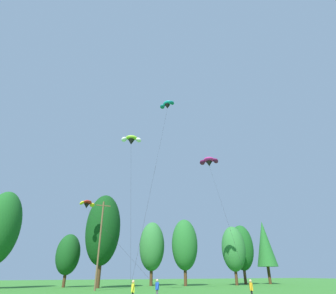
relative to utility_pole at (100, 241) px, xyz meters
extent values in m
ellipsoid|color=#19561E|center=(-14.35, 11.35, 2.78)|extent=(5.88, 5.88, 11.87)
cylinder|color=#472D19|center=(-3.10, 12.16, -5.32)|extent=(0.52, 0.52, 2.17)
ellipsoid|color=#144719|center=(-3.10, 12.16, -1.14)|extent=(4.14, 4.14, 6.81)
cylinder|color=#472D19|center=(1.71, 7.29, -4.49)|extent=(0.67, 0.67, 3.82)
ellipsoid|color=#0F3D14|center=(1.71, 7.29, 2.85)|extent=(5.91, 5.91, 11.95)
cylinder|color=#472D19|center=(12.78, 12.12, -4.92)|extent=(0.59, 0.59, 2.97)
ellipsoid|color=#2D7033|center=(12.78, 12.12, 0.80)|extent=(5.00, 5.00, 9.31)
cylinder|color=#472D19|center=(18.55, 8.86, -4.86)|extent=(0.61, 0.61, 3.09)
ellipsoid|color=#236628|center=(18.55, 8.86, 1.08)|extent=(5.13, 5.13, 9.67)
cylinder|color=#472D19|center=(29.49, 7.63, -4.97)|extent=(0.58, 0.58, 2.86)
ellipsoid|color=#2D7033|center=(29.49, 7.63, 0.53)|extent=(4.88, 4.88, 8.96)
cylinder|color=#472D19|center=(34.85, 11.60, -4.83)|extent=(0.61, 0.61, 3.15)
ellipsoid|color=#19561E|center=(34.85, 11.60, 1.23)|extent=(5.19, 5.19, 9.87)
cylinder|color=#472D19|center=(41.01, 10.68, -4.61)|extent=(0.65, 0.65, 3.59)
cone|color=#236628|center=(41.01, 10.68, 2.30)|extent=(4.64, 4.64, 10.22)
cylinder|color=brown|center=(0.00, 0.00, -0.27)|extent=(0.26, 0.26, 12.26)
cube|color=brown|center=(0.00, 0.00, 5.26)|extent=(2.20, 0.14, 0.14)
cube|color=yellow|center=(-0.76, -19.74, -5.26)|extent=(0.35, 0.44, 0.60)
sphere|color=tan|center=(-0.76, -19.74, -4.82)|extent=(0.22, 0.22, 0.22)
cylinder|color=yellow|center=(-0.84, -19.96, -5.24)|extent=(0.21, 0.14, 0.57)
cylinder|color=yellow|center=(-0.69, -19.51, -5.24)|extent=(0.21, 0.14, 0.57)
cube|color=blue|center=(2.31, -17.04, -5.26)|extent=(0.28, 0.40, 0.60)
sphere|color=tan|center=(2.31, -17.04, -4.82)|extent=(0.22, 0.22, 0.22)
cylinder|color=blue|center=(2.29, -17.28, -5.24)|extent=(0.21, 0.10, 0.57)
cylinder|color=blue|center=(2.34, -16.80, -5.24)|extent=(0.21, 0.10, 0.57)
cube|color=orange|center=(9.03, -21.53, -5.26)|extent=(0.41, 0.45, 0.60)
sphere|color=tan|center=(9.03, -21.53, -4.82)|extent=(0.22, 0.22, 0.22)
cylinder|color=orange|center=(8.90, -21.73, -5.24)|extent=(0.21, 0.18, 0.57)
cylinder|color=orange|center=(9.16, -21.33, -5.24)|extent=(0.21, 0.18, 0.57)
ellipsoid|color=#93D633|center=(1.48, -8.30, 13.46)|extent=(1.87, 1.43, 0.87)
ellipsoid|color=white|center=(2.46, -8.63, 13.17)|extent=(0.94, 1.03, 1.01)
ellipsoid|color=white|center=(0.49, -7.97, 13.17)|extent=(1.07, 1.01, 1.01)
cone|color=black|center=(1.50, -8.22, 12.82)|extent=(1.18, 1.18, 0.80)
cylinder|color=black|center=(0.28, -13.95, 3.61)|extent=(2.45, 11.47, 17.65)
ellipsoid|color=red|center=(-2.18, 2.29, 6.07)|extent=(1.84, 1.67, 0.79)
ellipsoid|color=yellow|center=(-1.33, 2.69, 5.80)|extent=(1.14, 1.18, 0.91)
ellipsoid|color=yellow|center=(-3.03, 1.89, 5.80)|extent=(1.04, 1.17, 0.91)
cone|color=black|center=(-2.23, 2.38, 5.49)|extent=(1.12, 1.12, 0.72)
cylinder|color=black|center=(-0.05, -7.32, -0.04)|extent=(4.37, 19.41, 10.35)
ellipsoid|color=#D12893|center=(18.02, -2.82, 14.89)|extent=(2.44, 2.42, 1.15)
ellipsoid|color=#66144C|center=(18.93, -3.67, 14.53)|extent=(1.48, 1.54, 1.29)
ellipsoid|color=#66144C|center=(17.11, -1.97, 14.53)|extent=(1.53, 1.49, 1.29)
cone|color=black|center=(18.11, -2.72, 14.12)|extent=(1.58, 1.58, 0.96)
cylinder|color=black|center=(13.49, -12.08, 4.21)|extent=(9.24, 18.72, 18.86)
ellipsoid|color=teal|center=(6.18, -10.38, 19.44)|extent=(1.53, 1.71, 0.84)
ellipsoid|color=#0F666B|center=(6.64, -11.17, 19.19)|extent=(0.99, 1.00, 0.94)
ellipsoid|color=#0F666B|center=(5.72, -9.60, 19.19)|extent=(1.04, 0.92, 0.94)
cone|color=black|center=(6.25, -10.34, 18.89)|extent=(1.12, 1.12, 0.70)
cylinder|color=black|center=(2.66, -15.01, 6.66)|extent=(7.20, 9.35, 23.75)
camera|label=1|loc=(-7.73, -41.98, -4.26)|focal=28.76mm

